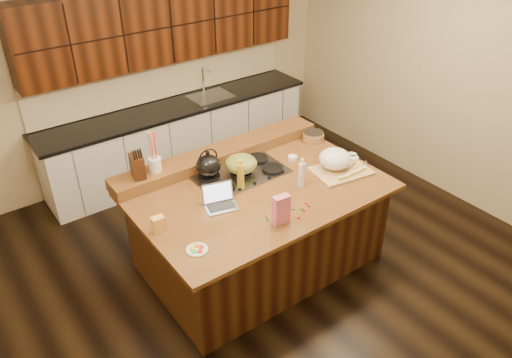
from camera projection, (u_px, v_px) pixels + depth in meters
room at (259, 149)px, 4.58m from camera, size 5.52×5.02×2.72m
island at (259, 226)px, 5.05m from camera, size 2.40×1.60×0.92m
back_ledge at (220, 154)px, 5.26m from camera, size 2.40×0.30×0.12m
cooktop at (241, 174)px, 5.01m from camera, size 0.92×0.52×0.05m
back_counter at (175, 101)px, 6.45m from camera, size 3.70×0.66×2.40m
kettle at (208, 166)px, 4.87m from camera, size 0.29×0.29×0.22m
green_bowl at (241, 164)px, 4.94m from camera, size 0.42×0.42×0.18m
laptop at (220, 200)px, 4.54m from camera, size 0.34×0.30×0.20m
oil_bottle at (241, 177)px, 4.73m from camera, size 0.09×0.09×0.27m
vinegar_bottle at (301, 175)px, 4.78m from camera, size 0.08×0.08×0.25m
wooden_tray at (336, 161)px, 5.04m from camera, size 0.62×0.49×0.23m
ramekin_a at (352, 156)px, 5.30m from camera, size 0.11×0.11×0.04m
ramekin_b at (354, 159)px, 5.25m from camera, size 0.12×0.12×0.04m
ramekin_c at (293, 158)px, 5.26m from camera, size 0.12×0.12×0.04m
strainer_bowl at (313, 137)px, 5.62m from camera, size 0.30×0.30×0.09m
kitchen_timer at (365, 163)px, 5.15m from camera, size 0.10×0.10×0.07m
pink_bag at (281, 210)px, 4.27m from camera, size 0.15×0.09×0.28m
candy_plate at (197, 250)px, 4.03m from camera, size 0.24×0.24×0.01m
package_box at (158, 224)px, 4.20m from camera, size 0.11×0.08×0.15m
utensil_crock at (155, 164)px, 4.82m from camera, size 0.16×0.16×0.14m
knife_block at (137, 166)px, 4.71m from camera, size 0.15×0.20×0.23m
gumdrop_0 at (302, 208)px, 4.52m from camera, size 0.02×0.02×0.02m
gumdrop_1 at (286, 209)px, 4.50m from camera, size 0.02×0.02×0.02m
gumdrop_2 at (281, 213)px, 4.45m from camera, size 0.02×0.02×0.02m
gumdrop_3 at (268, 218)px, 4.39m from camera, size 0.02×0.02×0.02m
gumdrop_4 at (299, 218)px, 4.39m from camera, size 0.02×0.02×0.02m
gumdrop_5 at (276, 216)px, 4.41m from camera, size 0.02×0.02×0.02m
gumdrop_6 at (304, 210)px, 4.48m from camera, size 0.02×0.02×0.02m
gumdrop_7 at (267, 220)px, 4.37m from camera, size 0.02×0.02×0.02m
gumdrop_8 at (309, 206)px, 4.55m from camera, size 0.02×0.02×0.02m
gumdrop_9 at (301, 209)px, 4.51m from camera, size 0.02×0.02×0.02m
gumdrop_10 at (267, 217)px, 4.40m from camera, size 0.02×0.02×0.02m
gumdrop_11 at (284, 207)px, 4.53m from camera, size 0.02×0.02×0.02m
gumdrop_12 at (306, 203)px, 4.58m from camera, size 0.02×0.02×0.02m
gumdrop_13 at (294, 209)px, 4.50m from camera, size 0.02×0.02×0.02m
gumdrop_14 at (279, 216)px, 4.42m from camera, size 0.02×0.02×0.02m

